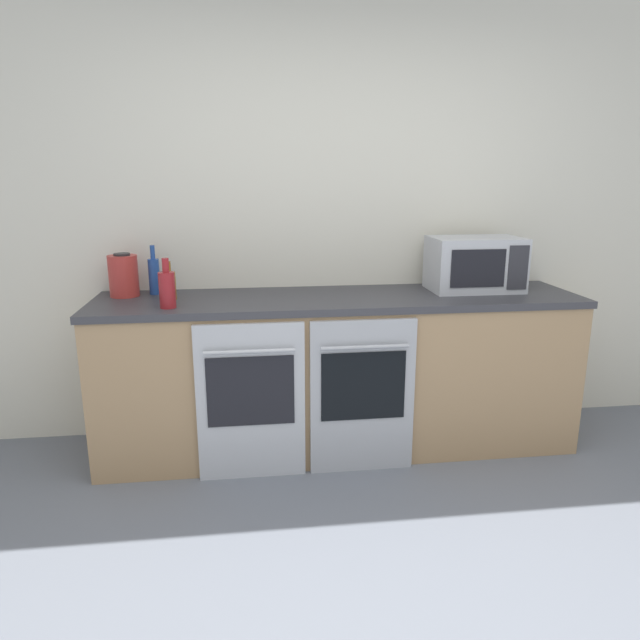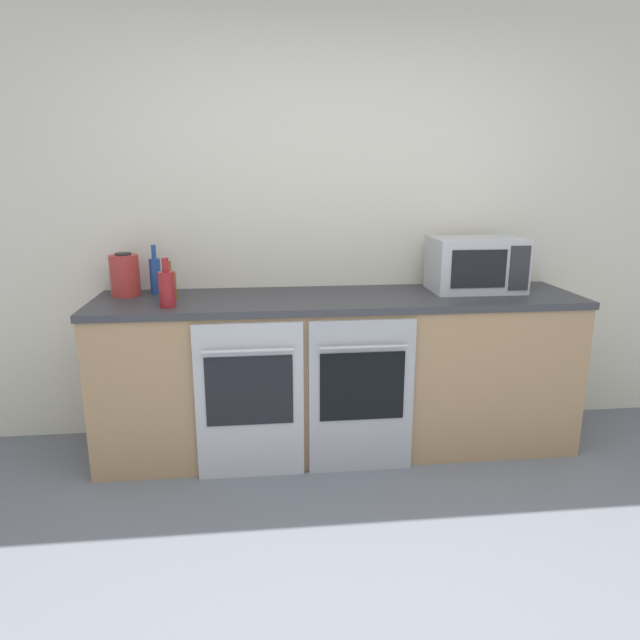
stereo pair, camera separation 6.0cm
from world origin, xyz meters
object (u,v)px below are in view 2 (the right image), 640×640
(bottle_blue, at_px, (155,275))
(kettle, at_px, (125,275))
(oven_right, at_px, (362,396))
(bottle_amber, at_px, (169,284))
(oven_left, at_px, (250,401))
(bottle_red, at_px, (167,288))
(microwave, at_px, (476,264))

(bottle_blue, xyz_separation_m, kettle, (-0.16, -0.04, 0.01))
(bottle_blue, relative_size, kettle, 1.16)
(oven_right, xyz_separation_m, bottle_amber, (-1.03, 0.36, 0.57))
(bottle_amber, height_order, kettle, kettle)
(oven_left, relative_size, bottle_red, 3.30)
(bottle_blue, distance_m, kettle, 0.17)
(oven_left, xyz_separation_m, bottle_red, (-0.41, 0.15, 0.58))
(bottle_blue, bearing_deg, bottle_red, -72.14)
(microwave, bearing_deg, bottle_red, -171.89)
(bottle_blue, distance_m, bottle_amber, 0.19)
(oven_left, relative_size, microwave, 1.62)
(microwave, relative_size, bottle_blue, 1.87)
(kettle, bearing_deg, oven_left, -35.11)
(microwave, bearing_deg, bottle_blue, 176.36)
(bottle_red, bearing_deg, bottle_blue, 107.86)
(oven_left, xyz_separation_m, bottle_blue, (-0.53, 0.53, 0.59))
(oven_left, distance_m, kettle, 1.04)
(oven_left, bearing_deg, microwave, 16.74)
(bottle_blue, height_order, kettle, bottle_blue)
(bottle_amber, bearing_deg, kettle, 154.24)
(oven_left, distance_m, bottle_amber, 0.80)
(bottle_red, height_order, bottle_amber, bottle_red)
(bottle_amber, bearing_deg, bottle_blue, 121.79)
(oven_left, height_order, oven_right, same)
(kettle, bearing_deg, bottle_red, -49.78)
(oven_right, distance_m, kettle, 1.51)
(bottle_red, bearing_deg, microwave, 8.11)
(kettle, bearing_deg, oven_right, -20.73)
(bottle_blue, bearing_deg, oven_left, -44.62)
(kettle, bearing_deg, microwave, -2.35)
(bottle_amber, bearing_deg, oven_left, -39.99)
(microwave, height_order, bottle_blue, microwave)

